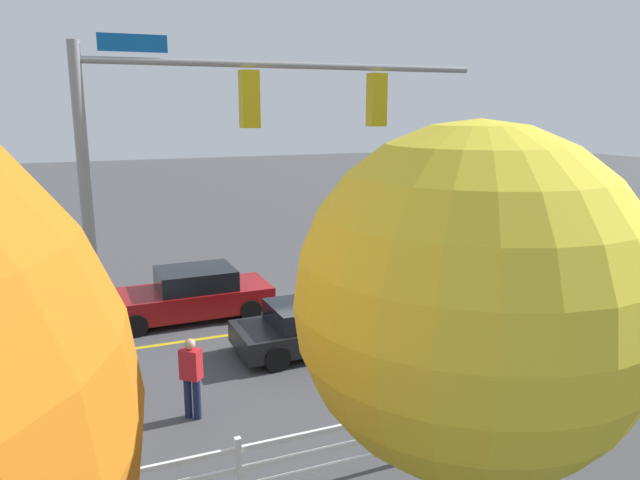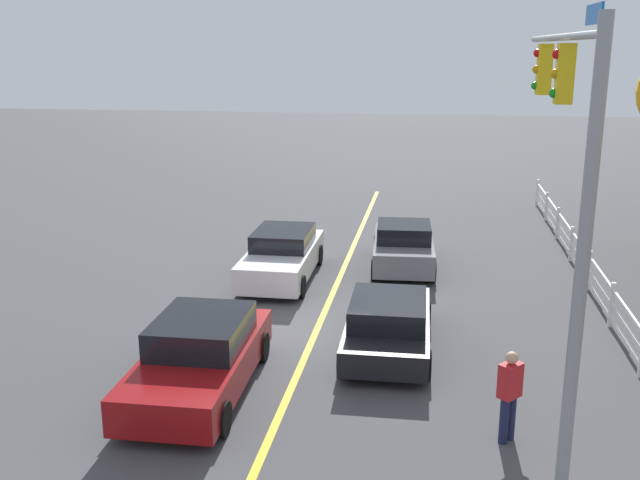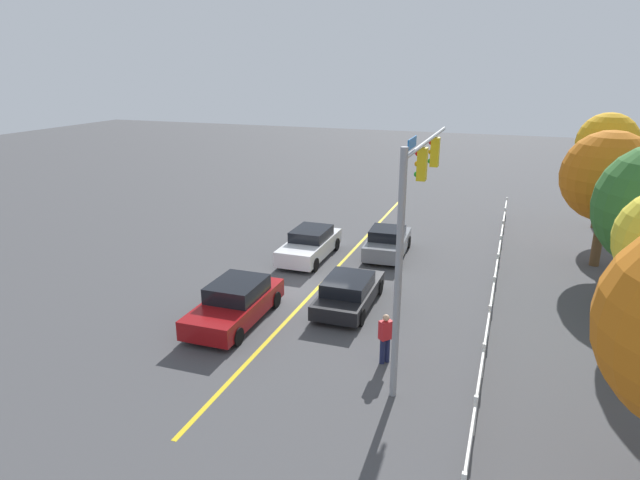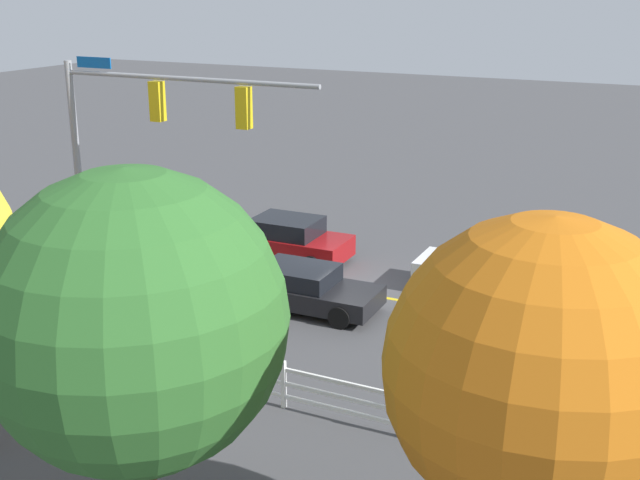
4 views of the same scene
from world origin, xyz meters
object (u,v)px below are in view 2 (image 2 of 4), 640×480
Objects in this scene: car_1 at (403,246)px; car_3 at (388,323)px; car_2 at (200,357)px; pedestrian at (509,393)px; car_0 at (282,255)px.

car_3 is (6.51, -0.02, -0.06)m from car_1.
car_2 reaches higher than car_1.
car_0 is at bearing 165.47° from pedestrian.
pedestrian is (3.69, 2.34, 0.30)m from car_3.
car_1 is (-1.70, 3.51, -0.02)m from car_0.
car_0 is 1.10× the size of car_1.
car_1 is at bearing 143.83° from pedestrian.
car_2 is at bearing 125.33° from car_3.
car_2 reaches higher than car_0.
pedestrian reaches higher than car_1.
car_2 reaches higher than car_3.
car_0 is 5.94m from car_3.
car_2 is 6.03m from pedestrian.
car_3 is 2.63× the size of pedestrian.
pedestrian is (8.49, 5.83, 0.22)m from car_0.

